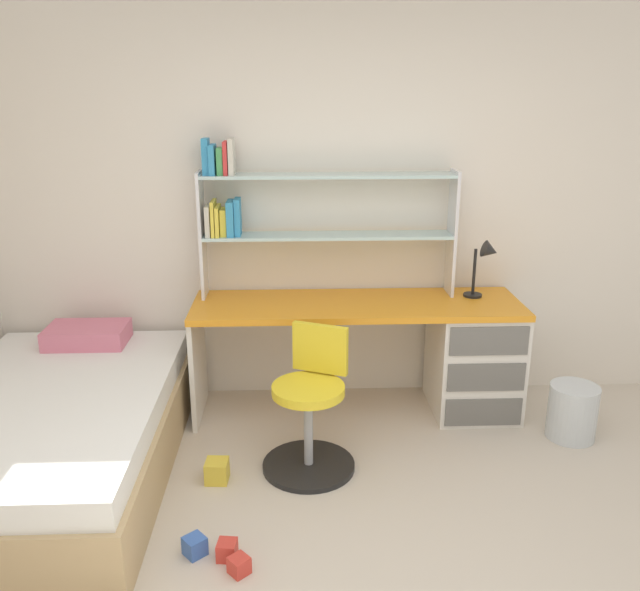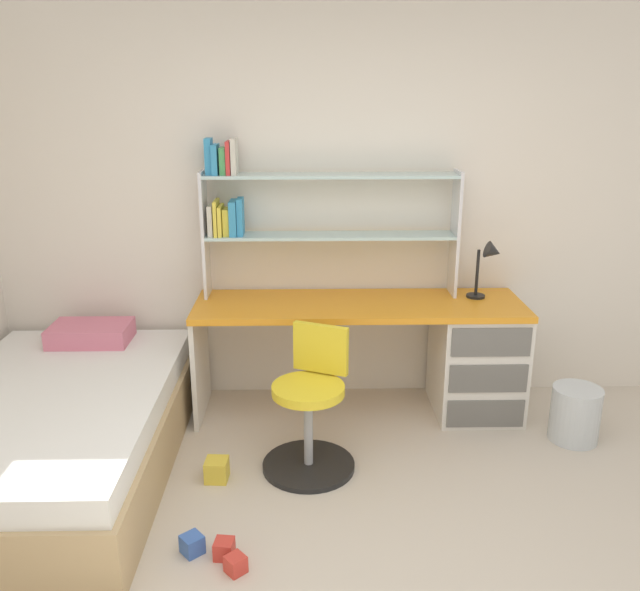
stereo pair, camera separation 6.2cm
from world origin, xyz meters
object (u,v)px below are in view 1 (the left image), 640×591
swivel_chair (310,415)px  bed_platform (52,434)px  bookshelf_hutch (291,208)px  toy_block_red_5 (227,550)px  desk (442,350)px  toy_block_blue_0 (195,546)px  toy_block_yellow_2 (217,471)px  desk_lamp (486,260)px  toy_block_red_1 (239,565)px  waste_bin (572,412)px

swivel_chair → bed_platform: bearing=-179.0°
bookshelf_hutch → toy_block_red_5: bookshelf_hutch is taller
desk → swivel_chair: 1.10m
toy_block_blue_0 → toy_block_yellow_2: toy_block_yellow_2 is taller
desk_lamp → swivel_chair: desk_lamp is taller
desk_lamp → toy_block_blue_0: desk_lamp is taller
desk_lamp → toy_block_red_1: bearing=-133.0°
waste_bin → toy_block_red_1: bearing=-150.0°
desk_lamp → toy_block_yellow_2: bearing=-152.5°
desk_lamp → toy_block_red_5: 2.35m
swivel_chair → toy_block_blue_0: swivel_chair is taller
swivel_chair → bed_platform: 1.41m
desk_lamp → toy_block_red_5: desk_lamp is taller
bookshelf_hutch → toy_block_blue_0: bookshelf_hutch is taller
swivel_chair → toy_block_red_5: (-0.40, -0.76, -0.27)m
toy_block_red_1 → desk_lamp: bearing=47.0°
toy_block_red_5 → waste_bin: bearing=27.0°
swivel_chair → desk: bearing=37.0°
toy_block_red_1 → desk: bearing=51.4°
desk_lamp → toy_block_red_5: (-1.54, -1.49, -0.96)m
toy_block_blue_0 → toy_block_red_1: bearing=-31.7°
bookshelf_hutch → swivel_chair: (0.10, -0.85, -1.01)m
bookshelf_hutch → bed_platform: 1.91m
swivel_chair → waste_bin: swivel_chair is taller
bookshelf_hutch → toy_block_red_5: size_ratio=18.81×
bed_platform → waste_bin: size_ratio=5.95×
desk → bed_platform: bearing=-163.3°
toy_block_yellow_2 → bed_platform: bearing=173.0°
waste_bin → toy_block_red_5: waste_bin is taller
toy_block_red_1 → bookshelf_hutch: bearing=82.1°
swivel_chair → toy_block_red_5: 0.90m
waste_bin → toy_block_yellow_2: bearing=-169.4°
desk → toy_block_yellow_2: (-1.39, -0.80, -0.36)m
toy_block_blue_0 → swivel_chair: bearing=53.0°
desk → waste_bin: desk is taller
desk → waste_bin: (0.72, -0.40, -0.25)m
bed_platform → toy_block_blue_0: size_ratio=22.44×
toy_block_blue_0 → toy_block_red_1: (0.21, -0.13, -0.00)m
bookshelf_hutch → swivel_chair: size_ratio=2.04×
bed_platform → waste_bin: bed_platform is taller
desk → toy_block_red_1: 1.98m
desk → desk_lamp: bearing=14.0°
bookshelf_hutch → toy_block_red_1: bearing=-97.9°
bookshelf_hutch → waste_bin: bookshelf_hutch is taller
bed_platform → swivel_chair: bearing=1.0°
desk → desk_lamp: 0.64m
bed_platform → toy_block_red_1: bearing=-37.8°
toy_block_blue_0 → toy_block_red_5: size_ratio=1.04×
desk_lamp → toy_block_yellow_2: size_ratio=3.17×
desk → toy_block_red_5: 1.95m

